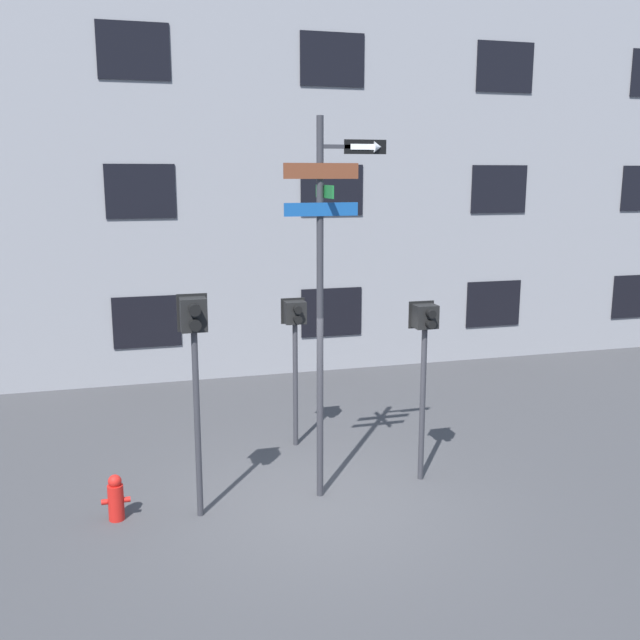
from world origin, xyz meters
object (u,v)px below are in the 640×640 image
Objects in this scene: street_sign_pole at (325,278)px; pedestrian_signal_right at (424,344)px; pedestrian_signal_across at (295,332)px; pedestrian_signal_left at (195,345)px; fire_hydrant at (116,498)px.

street_sign_pole is 1.81m from pedestrian_signal_right.
pedestrian_signal_right is (1.49, 0.14, -1.01)m from street_sign_pole.
pedestrian_signal_across is (-1.44, 1.77, -0.12)m from pedestrian_signal_right.
pedestrian_signal_left is 3.23m from pedestrian_signal_right.
street_sign_pole reaches higher than fire_hydrant.
pedestrian_signal_across is at bearing 88.35° from street_sign_pole.
pedestrian_signal_left is at bearing -9.19° from fire_hydrant.
fire_hydrant is (-4.25, -0.13, -1.72)m from pedestrian_signal_right.
pedestrian_signal_right is at bearing 5.29° from pedestrian_signal_left.
pedestrian_signal_left reaches higher than pedestrian_signal_right.
pedestrian_signal_right reaches higher than pedestrian_signal_across.
pedestrian_signal_across is 3.76m from fire_hydrant.
fire_hydrant is (-2.82, -1.90, -1.60)m from pedestrian_signal_across.
fire_hydrant is (-1.05, 0.17, -1.98)m from pedestrian_signal_left.
pedestrian_signal_left is 2.75m from pedestrian_signal_across.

